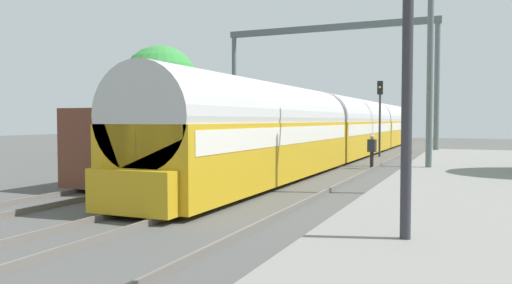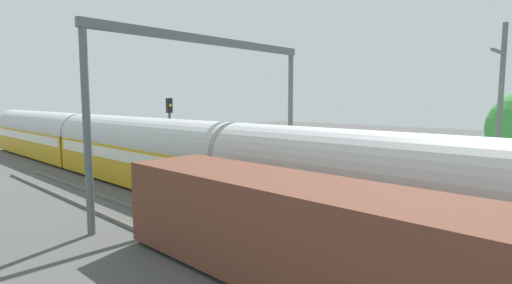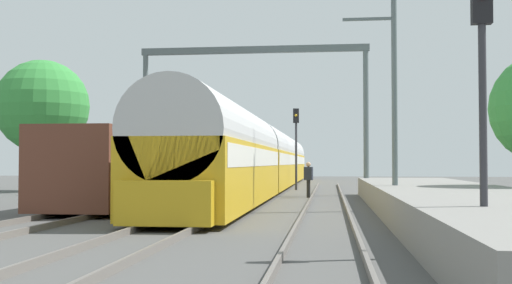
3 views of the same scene
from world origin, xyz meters
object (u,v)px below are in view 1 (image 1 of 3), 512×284
object	(u,v)px
freight_car	(192,142)
catenary_gantry	(327,65)
person_crossing	(372,148)
railway_signal_far	(380,108)
railway_signal_near	(407,56)
passenger_train	(352,127)

from	to	relation	value
freight_car	catenary_gantry	distance (m)	10.20
freight_car	person_crossing	xyz separation A→B (m)	(6.85, 6.10, -0.44)
railway_signal_far	catenary_gantry	xyz separation A→B (m)	(-1.92, -6.32, 2.35)
person_crossing	railway_signal_near	world-z (taller)	railway_signal_near
freight_car	railway_signal_far	bearing A→B (deg)	68.62
passenger_train	catenary_gantry	size ratio (longest dim) A/B	4.05
passenger_train	person_crossing	xyz separation A→B (m)	(2.97, -9.02, -0.94)
railway_signal_near	catenary_gantry	distance (m)	22.24
catenary_gantry	person_crossing	bearing A→B (deg)	-38.66
railway_signal_near	catenary_gantry	bearing A→B (deg)	107.84
person_crossing	railway_signal_far	size ratio (longest dim) A/B	0.34
freight_car	railway_signal_far	world-z (taller)	railway_signal_far
freight_car	person_crossing	distance (m)	9.18
catenary_gantry	freight_car	bearing A→B (deg)	-114.57
person_crossing	catenary_gantry	distance (m)	5.95
passenger_train	freight_car	xyz separation A→B (m)	(-3.88, -15.12, -0.50)
railway_signal_near	catenary_gantry	size ratio (longest dim) A/B	0.42
passenger_train	railway_signal_far	world-z (taller)	railway_signal_far
person_crossing	railway_signal_far	world-z (taller)	railway_signal_far
person_crossing	catenary_gantry	bearing A→B (deg)	155.68
passenger_train	railway_signal_near	distance (m)	28.54
freight_car	catenary_gantry	bearing A→B (deg)	65.43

